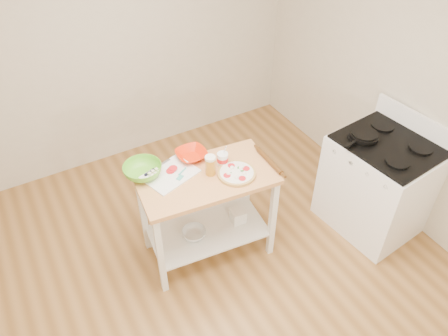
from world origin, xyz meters
TOP-DOWN VIEW (x-y plane):
  - room_shell at (0.00, 0.00)m, footprint 4.04×4.54m
  - prep_island at (0.11, 0.48)m, footprint 1.14×0.70m
  - gas_stove at (1.64, 0.03)m, footprint 0.79×0.90m
  - skillet at (1.49, 0.19)m, footprint 0.39×0.25m
  - pizza at (0.33, 0.37)m, footprint 0.30×0.30m
  - cutting_board at (-0.13, 0.64)m, footprint 0.47×0.40m
  - spatula at (-0.05, 0.58)m, footprint 0.13×0.12m
  - knife at (-0.22, 0.74)m, footprint 0.26×0.11m
  - orange_bowl at (0.12, 0.74)m, footprint 0.25×0.25m
  - green_bowl at (-0.31, 0.74)m, footprint 0.41×0.41m
  - beer_pint at (0.16, 0.49)m, footprint 0.09×0.09m
  - yogurt_tub at (0.30, 0.54)m, footprint 0.09×0.09m
  - rolling_pin at (0.64, 0.37)m, footprint 0.05×0.35m
  - shelf_glass_bowl at (-0.02, 0.48)m, footprint 0.21×0.21m
  - shelf_bin at (0.40, 0.45)m, footprint 0.14×0.14m

SIDE VIEW (x-z plane):
  - shelf_glass_bowl at x=-0.02m, z-range 0.26..0.33m
  - shelf_bin at x=0.40m, z-range 0.26..0.38m
  - gas_stove at x=1.64m, z-range -0.08..1.03m
  - prep_island at x=0.11m, z-range 0.19..1.09m
  - cutting_board at x=-0.13m, z-range 0.89..0.93m
  - spatula at x=-0.05m, z-range 0.91..0.92m
  - pizza at x=0.33m, z-range 0.89..0.94m
  - knife at x=-0.22m, z-range 0.91..0.92m
  - rolling_pin at x=0.64m, z-range 0.90..0.94m
  - orange_bowl at x=0.12m, z-range 0.90..0.96m
  - green_bowl at x=-0.31m, z-range 0.90..1.00m
  - yogurt_tub at x=0.30m, z-range 0.86..1.05m
  - skillet at x=1.49m, z-range 0.96..0.99m
  - beer_pint at x=0.16m, z-range 0.90..1.07m
  - room_shell at x=0.00m, z-range -0.02..2.72m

